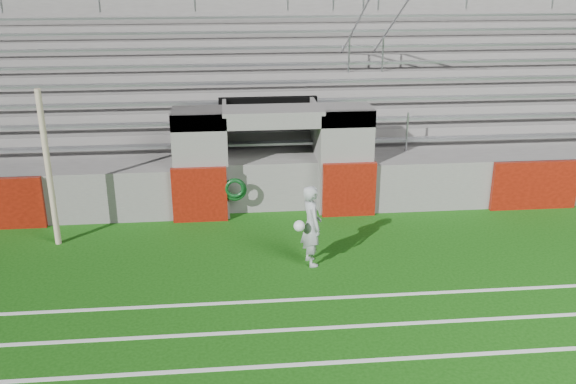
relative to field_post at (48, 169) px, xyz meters
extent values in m
plane|color=#13490C|center=(4.92, -1.97, -1.74)|extent=(90.00, 90.00, 0.00)
cylinder|color=beige|center=(0.00, 0.00, 0.00)|extent=(0.13, 0.13, 3.48)
cube|color=white|center=(4.92, -4.97, -1.73)|extent=(28.00, 0.09, 0.01)
cube|color=white|center=(4.92, -3.97, -1.73)|extent=(28.00, 0.09, 0.01)
cube|color=white|center=(4.92, -2.97, -1.73)|extent=(28.00, 0.09, 0.01)
cube|color=slate|center=(12.62, 1.21, -1.11)|extent=(10.60, 0.35, 1.25)
cube|color=slate|center=(3.12, 1.53, -0.44)|extent=(1.20, 1.00, 2.60)
cube|color=slate|center=(6.72, 1.53, -0.44)|extent=(1.20, 1.00, 2.60)
cube|color=black|center=(4.92, 3.23, -0.49)|extent=(2.60, 0.20, 2.50)
cube|color=slate|center=(3.77, 2.13, -0.49)|extent=(0.10, 2.20, 2.50)
cube|color=slate|center=(6.07, 2.13, -0.49)|extent=(0.10, 2.20, 2.50)
cube|color=slate|center=(4.92, 1.53, 0.66)|extent=(4.80, 1.00, 0.40)
cube|color=slate|center=(4.92, 5.38, -0.59)|extent=(26.00, 8.00, 0.20)
cube|color=slate|center=(4.92, 5.38, -1.21)|extent=(26.00, 8.00, 1.05)
cube|color=#621108|center=(3.12, 0.98, -1.06)|extent=(1.30, 0.15, 1.35)
cube|color=#621108|center=(6.72, 0.98, -1.06)|extent=(1.30, 0.15, 1.35)
cube|color=#621108|center=(11.42, 0.98, -1.11)|extent=(2.20, 0.15, 1.25)
cube|color=#919499|center=(4.92, 2.46, -0.27)|extent=(23.00, 0.28, 0.06)
cube|color=slate|center=(4.92, 3.31, -0.30)|extent=(24.00, 0.75, 0.38)
cube|color=#919499|center=(4.92, 3.21, 0.11)|extent=(23.00, 0.28, 0.06)
cube|color=slate|center=(4.92, 4.06, -0.11)|extent=(24.00, 0.75, 0.76)
cube|color=#919499|center=(4.92, 3.96, 0.49)|extent=(23.00, 0.28, 0.06)
cube|color=slate|center=(4.92, 4.81, 0.08)|extent=(24.00, 0.75, 1.14)
cube|color=#919499|center=(4.92, 4.71, 0.87)|extent=(23.00, 0.28, 0.06)
cube|color=slate|center=(4.92, 5.56, 0.27)|extent=(24.00, 0.75, 1.52)
cube|color=#919499|center=(4.92, 5.46, 1.25)|extent=(23.00, 0.28, 0.06)
cube|color=slate|center=(4.92, 6.31, 0.46)|extent=(24.00, 0.75, 1.90)
cube|color=#919499|center=(4.92, 6.21, 1.63)|extent=(23.00, 0.28, 0.06)
cube|color=slate|center=(4.92, 7.06, 0.65)|extent=(24.00, 0.75, 2.28)
cube|color=#919499|center=(4.92, 6.96, 2.01)|extent=(23.00, 0.28, 0.06)
cube|color=slate|center=(4.92, 7.81, 0.84)|extent=(24.00, 0.75, 2.66)
cube|color=#919499|center=(4.92, 7.71, 2.39)|extent=(23.00, 0.28, 0.06)
cube|color=slate|center=(4.92, 8.48, 0.91)|extent=(26.00, 0.60, 5.29)
cylinder|color=#A5A8AD|center=(7.42, 2.18, 0.01)|extent=(0.05, 0.05, 1.00)
cylinder|color=#A5A8AD|center=(7.42, 5.18, 1.53)|extent=(0.05, 0.05, 1.00)
cylinder|color=#A5A8AD|center=(7.42, 5.18, 2.03)|extent=(0.05, 6.02, 3.08)
cylinder|color=#A5A8AD|center=(8.42, 2.18, 0.01)|extent=(0.05, 0.05, 1.00)
cylinder|color=#A5A8AD|center=(8.42, 5.18, 1.53)|extent=(0.05, 0.05, 1.00)
cylinder|color=#A5A8AD|center=(8.42, 5.18, 2.03)|extent=(0.05, 6.02, 3.08)
imported|color=#A4ABAE|center=(5.47, -1.50, -0.88)|extent=(0.53, 0.70, 1.71)
sphere|color=white|center=(5.19, -1.76, -0.77)|extent=(0.23, 0.23, 0.23)
torus|color=#0C3D14|center=(3.96, 0.98, -0.97)|extent=(0.57, 0.11, 0.57)
torus|color=#0B3B15|center=(3.96, 0.93, -0.92)|extent=(0.48, 0.09, 0.48)
camera|label=1|loc=(3.84, -13.38, 4.36)|focal=40.00mm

